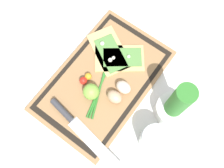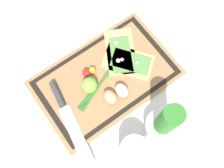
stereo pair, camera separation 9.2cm
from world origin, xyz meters
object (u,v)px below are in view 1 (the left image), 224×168
at_px(egg_brown, 115,97).
at_px(lime, 91,92).
at_px(pizza_slice_near, 109,51).
at_px(cherry_tomato_red, 83,81).
at_px(pizza_slice_far, 120,58).
at_px(knife, 73,122).
at_px(egg_pink, 123,87).
at_px(cherry_tomato_yellow, 88,76).
at_px(herb_pot, 175,106).
at_px(sauce_jar, 154,140).

height_order(egg_brown, lime, lime).
xyz_separation_m(pizza_slice_near, lime, (0.17, 0.05, 0.02)).
bearing_deg(egg_brown, cherry_tomato_red, -82.77).
height_order(lime, cherry_tomato_red, lime).
relative_size(pizza_slice_far, knife, 0.65).
xyz_separation_m(egg_pink, cherry_tomato_red, (0.06, -0.13, -0.01)).
bearing_deg(knife, cherry_tomato_red, -155.23).
xyz_separation_m(cherry_tomato_red, cherry_tomato_yellow, (-0.02, 0.00, -0.00)).
xyz_separation_m(pizza_slice_near, cherry_tomato_red, (0.15, -0.00, 0.01)).
xyz_separation_m(egg_pink, herb_pot, (-0.03, 0.18, 0.04)).
height_order(egg_pink, cherry_tomato_yellow, egg_pink).
bearing_deg(sauce_jar, cherry_tomato_red, -95.11).
height_order(egg_brown, herb_pot, herb_pot).
bearing_deg(pizza_slice_near, egg_brown, 42.08).
bearing_deg(cherry_tomato_red, cherry_tomato_yellow, 171.26).
xyz_separation_m(egg_pink, lime, (0.08, -0.08, 0.01)).
bearing_deg(knife, pizza_slice_near, -168.44).
distance_m(cherry_tomato_yellow, herb_pot, 0.32).
distance_m(pizza_slice_near, cherry_tomato_red, 0.15).
bearing_deg(sauce_jar, cherry_tomato_yellow, -99.44).
bearing_deg(pizza_slice_far, lime, 0.69).
height_order(lime, herb_pot, herb_pot).
relative_size(knife, lime, 5.60).
xyz_separation_m(cherry_tomato_yellow, sauce_jar, (0.05, 0.31, 0.02)).
bearing_deg(pizza_slice_near, knife, 11.56).
distance_m(knife, lime, 0.12).
bearing_deg(pizza_slice_near, pizza_slice_far, 90.89).
bearing_deg(lime, pizza_slice_far, -179.31).
bearing_deg(egg_pink, egg_brown, -5.50).
bearing_deg(egg_brown, egg_pink, 174.50).
xyz_separation_m(lime, sauce_jar, (0.01, 0.26, -0.00)).
distance_m(knife, egg_pink, 0.21).
relative_size(pizza_slice_near, cherry_tomato_red, 7.63).
height_order(cherry_tomato_yellow, sauce_jar, sauce_jar).
distance_m(cherry_tomato_red, sauce_jar, 0.32).
distance_m(cherry_tomato_yellow, sauce_jar, 0.32).
bearing_deg(pizza_slice_far, herb_pot, 77.84).
xyz_separation_m(pizza_slice_near, egg_pink, (0.09, 0.13, 0.02)).
height_order(egg_brown, cherry_tomato_yellow, egg_brown).
relative_size(pizza_slice_far, egg_brown, 3.77).
bearing_deg(cherry_tomato_yellow, lime, 48.63).
relative_size(egg_brown, cherry_tomato_yellow, 2.18).
height_order(egg_brown, sauce_jar, sauce_jar).
distance_m(egg_pink, cherry_tomato_red, 0.14).
height_order(knife, cherry_tomato_red, cherry_tomato_red).
bearing_deg(herb_pot, pizza_slice_near, -100.24).
bearing_deg(pizza_slice_near, herb_pot, 79.76).
bearing_deg(egg_brown, sauce_jar, 76.89).
height_order(pizza_slice_far, knife, pizza_slice_far).
height_order(egg_pink, sauce_jar, sauce_jar).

